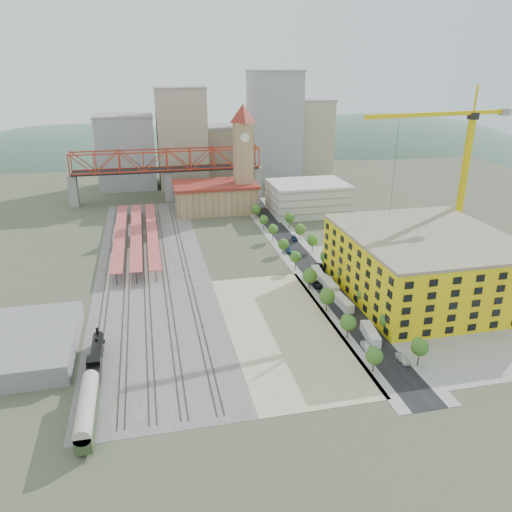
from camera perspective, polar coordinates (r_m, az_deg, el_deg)
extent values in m
plane|color=#474C38|center=(159.69, 1.41, -2.64)|extent=(400.00, 400.00, 0.00)
cube|color=#605E59|center=(171.72, -11.78, -1.33)|extent=(36.00, 165.00, 0.06)
cube|color=tan|center=(131.52, 3.03, -8.20)|extent=(28.00, 67.00, 0.06)
cube|color=black|center=(177.11, 5.27, -0.24)|extent=(12.00, 170.00, 0.06)
cube|color=gray|center=(175.59, 3.56, -0.39)|extent=(3.00, 170.00, 0.04)
cube|color=gray|center=(178.79, 6.95, -0.11)|extent=(3.00, 170.00, 0.04)
cube|color=gray|center=(159.58, 19.14, -3.89)|extent=(50.00, 90.00, 0.06)
cube|color=#382B23|center=(172.33, -16.67, -1.67)|extent=(0.12, 160.00, 0.18)
cube|color=#382B23|center=(172.21, -16.19, -1.64)|extent=(0.12, 160.00, 0.18)
cube|color=#382B23|center=(171.91, -14.68, -1.52)|extent=(0.12, 160.00, 0.18)
cube|color=#382B23|center=(171.84, -14.20, -1.48)|extent=(0.12, 160.00, 0.18)
cube|color=#382B23|center=(171.70, -12.68, -1.36)|extent=(0.12, 160.00, 0.18)
cube|color=#382B23|center=(171.68, -12.21, -1.32)|extent=(0.12, 160.00, 0.18)
cube|color=#382B23|center=(171.70, -10.69, -1.20)|extent=(0.12, 160.00, 0.18)
cube|color=#382B23|center=(171.73, -10.21, -1.17)|extent=(0.12, 160.00, 0.18)
cube|color=#382B23|center=(171.96, -8.36, -1.02)|extent=(0.12, 160.00, 0.18)
cube|color=#382B23|center=(172.05, -7.89, -0.98)|extent=(0.12, 160.00, 0.18)
cube|color=#C9534D|center=(196.54, -15.29, 2.50)|extent=(4.00, 80.00, 0.25)
cylinder|color=black|center=(197.16, -15.23, 1.95)|extent=(0.24, 0.24, 4.00)
cube|color=#C9534D|center=(196.28, -13.54, 2.64)|extent=(4.00, 80.00, 0.25)
cylinder|color=black|center=(196.91, -13.49, 2.09)|extent=(0.24, 0.24, 4.00)
cube|color=#C9534D|center=(196.21, -11.79, 2.78)|extent=(4.00, 80.00, 0.25)
cylinder|color=black|center=(196.84, -11.75, 2.23)|extent=(0.24, 0.24, 4.00)
cube|color=tan|center=(233.19, -4.67, 6.61)|extent=(36.00, 22.00, 12.00)
cube|color=maroon|center=(231.65, -4.72, 8.16)|extent=(38.00, 24.00, 1.20)
cube|color=tan|center=(230.24, -1.45, 10.06)|extent=(8.00, 8.00, 40.00)
pyramid|color=maroon|center=(226.49, -1.52, 17.02)|extent=(12.00, 12.00, 8.00)
cylinder|color=white|center=(223.96, -1.27, 13.37)|extent=(4.00, 0.30, 4.00)
cube|color=silver|center=(230.73, 5.96, 6.66)|extent=(34.00, 26.00, 14.00)
cube|color=gray|center=(255.46, -20.14, 7.02)|extent=(4.00, 6.00, 15.00)
cube|color=gray|center=(259.19, 0.12, 8.51)|extent=(4.00, 6.00, 15.00)
cube|color=gray|center=(253.37, -9.96, 7.89)|extent=(4.00, 6.00, 15.00)
cube|color=black|center=(251.68, -10.07, 9.66)|extent=(90.00, 9.00, 1.00)
cube|color=#FFF615|center=(154.64, 18.58, -1.00)|extent=(44.00, 50.00, 18.00)
cube|color=gray|center=(151.51, 18.99, 2.29)|extent=(44.60, 50.60, 0.80)
cube|color=gray|center=(131.28, -24.60, -9.13)|extent=(22.00, 32.00, 5.00)
cube|color=#9EA0A3|center=(285.44, -14.60, 11.37)|extent=(30.00, 25.00, 38.00)
cube|color=#B2A58C|center=(280.06, -8.47, 13.09)|extent=(26.00, 22.00, 52.00)
cube|color=gray|center=(299.62, -3.34, 11.67)|extent=(24.00, 24.00, 30.00)
cube|color=#9EA0A3|center=(293.14, 2.11, 14.44)|extent=(28.00, 22.00, 60.00)
cube|color=#B2A58C|center=(305.78, 6.32, 13.10)|extent=(22.00, 20.00, 44.00)
cube|color=brown|center=(307.85, -6.27, 11.46)|extent=(20.00, 20.00, 26.00)
ellipsoid|color=#4C6B59|center=(425.26, -17.93, 2.00)|extent=(396.00, 216.00, 180.00)
ellipsoid|color=#4C6B59|center=(437.66, -1.80, 0.25)|extent=(484.00, 264.00, 220.00)
ellipsoid|color=#4C6B59|center=(466.58, 12.83, 3.92)|extent=(418.00, 228.00, 190.00)
cylinder|color=black|center=(123.31, -17.76, -10.13)|extent=(2.63, 12.62, 2.63)
cube|color=black|center=(117.40, -18.01, -11.75)|extent=(2.95, 3.16, 3.37)
cylinder|color=black|center=(126.94, -17.69, -8.18)|extent=(0.74, 0.74, 1.68)
sphere|color=black|center=(124.45, -17.76, -9.09)|extent=(1.05, 1.05, 1.05)
cone|color=black|center=(130.25, -17.46, -9.11)|extent=(2.73, 1.68, 2.73)
cube|color=black|center=(113.80, -18.15, -13.29)|extent=(2.95, 6.31, 2.95)
cube|color=#2D3B20|center=(104.30, -18.68, -16.61)|extent=(3.05, 18.93, 3.37)
cylinder|color=#ADA899|center=(103.25, -18.80, -15.82)|extent=(3.26, 18.93, 3.26)
cube|color=yellow|center=(183.20, 22.44, 6.76)|extent=(1.69, 1.69, 47.63)
cube|color=black|center=(179.31, 23.57, 14.45)|extent=(2.65, 2.65, 2.12)
cube|color=yellow|center=(166.03, 18.42, 15.07)|extent=(39.99, 6.99, 1.27)
cube|color=yellow|center=(183.65, 25.11, 14.69)|extent=(12.75, 3.07, 1.27)
cube|color=gray|center=(188.20, 26.51, 14.52)|extent=(3.52, 3.07, 2.12)
cube|color=yellow|center=(178.92, 23.83, 16.12)|extent=(0.53, 0.53, 8.47)
cube|color=silver|center=(129.15, 12.94, -8.69)|extent=(3.96, 10.10, 2.69)
cube|color=silver|center=(143.63, 9.92, -5.26)|extent=(3.00, 9.62, 2.60)
cube|color=silver|center=(153.68, 8.25, -3.28)|extent=(3.31, 10.55, 2.85)
cube|color=silver|center=(161.72, 7.10, -2.00)|extent=(3.25, 9.37, 2.51)
imported|color=white|center=(124.85, 12.51, -10.08)|extent=(2.04, 4.61, 1.54)
imported|color=gray|center=(148.41, 7.88, -4.50)|extent=(1.86, 4.17, 1.33)
imported|color=black|center=(155.46, 6.82, -3.16)|extent=(3.42, 6.03, 1.59)
imported|color=navy|center=(182.30, 3.71, 0.69)|extent=(2.38, 5.42, 1.55)
imported|color=silver|center=(122.29, 16.45, -11.20)|extent=(1.98, 4.71, 1.59)
imported|color=#ABABB0|center=(159.88, 8.53, -2.59)|extent=(2.08, 4.21, 1.33)
imported|color=black|center=(168.31, 7.35, -1.24)|extent=(3.25, 5.76, 1.52)
imported|color=#1A274C|center=(194.76, 4.43, 2.00)|extent=(2.27, 4.74, 1.33)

